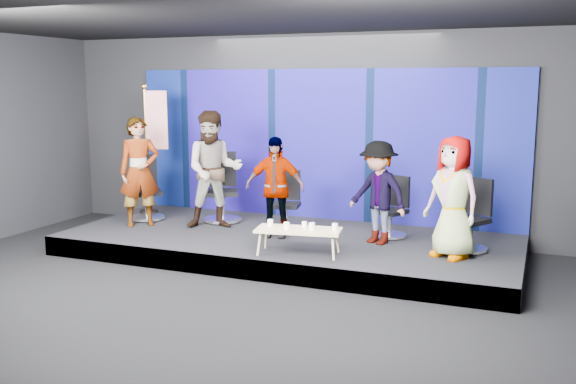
# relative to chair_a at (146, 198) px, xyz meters

# --- Properties ---
(ground) EXTENTS (10.00, 10.00, 0.00)m
(ground) POSITION_rel_chair_a_xyz_m (2.77, -2.70, -0.67)
(ground) COLOR black
(ground) RESTS_ON ground
(room_walls) EXTENTS (10.02, 8.02, 3.51)m
(room_walls) POSITION_rel_chair_a_xyz_m (2.77, -2.70, 1.76)
(room_walls) COLOR black
(room_walls) RESTS_ON ground
(riser) EXTENTS (7.00, 3.00, 0.30)m
(riser) POSITION_rel_chair_a_xyz_m (2.77, -0.20, -0.52)
(riser) COLOR black
(riser) RESTS_ON ground
(backdrop) EXTENTS (7.00, 0.08, 2.60)m
(backdrop) POSITION_rel_chair_a_xyz_m (2.77, 1.25, 0.93)
(backdrop) COLOR #071C55
(backdrop) RESTS_ON riser
(chair_a) EXTENTS (0.89, 0.89, 1.12)m
(chair_a) POSITION_rel_chair_a_xyz_m (0.00, 0.00, 0.00)
(chair_a) COLOR silver
(chair_a) RESTS_ON riser
(panelist_a) EXTENTS (0.78, 0.77, 1.81)m
(panelist_a) POSITION_rel_chair_a_xyz_m (0.21, -0.46, 0.54)
(panelist_a) COLOR black
(panelist_a) RESTS_ON riser
(chair_b) EXTENTS (0.90, 0.90, 1.19)m
(chair_b) POSITION_rel_chair_a_xyz_m (1.32, 0.35, 0.02)
(chair_b) COLOR silver
(chair_b) RESTS_ON riser
(panelist_b) EXTENTS (1.16, 1.07, 1.92)m
(panelist_b) POSITION_rel_chair_a_xyz_m (1.43, -0.14, 0.59)
(panelist_b) COLOR black
(panelist_b) RESTS_ON riser
(chair_c) EXTENTS (0.64, 0.64, 0.96)m
(chair_c) POSITION_rel_chair_a_xyz_m (2.59, 0.15, -0.05)
(chair_c) COLOR silver
(chair_c) RESTS_ON riser
(panelist_c) EXTENTS (0.97, 0.55, 1.56)m
(panelist_c) POSITION_rel_chair_a_xyz_m (2.60, -0.35, 0.41)
(panelist_c) COLOR black
(panelist_c) RESTS_ON riser
(chair_d) EXTENTS (0.70, 0.70, 0.94)m
(chair_d) POSITION_rel_chair_a_xyz_m (4.29, 0.31, -0.06)
(chair_d) COLOR silver
(chair_d) RESTS_ON riser
(panelist_d) EXTENTS (1.13, 0.92, 1.53)m
(panelist_d) POSITION_rel_chair_a_xyz_m (4.18, -0.18, 0.40)
(panelist_d) COLOR black
(panelist_d) RESTS_ON riser
(chair_e) EXTENTS (0.79, 0.79, 1.03)m
(chair_e) POSITION_rel_chair_a_xyz_m (5.51, -0.09, -0.03)
(chair_e) COLOR silver
(chair_e) RESTS_ON riser
(panelist_e) EXTENTS (0.97, 0.87, 1.67)m
(panelist_e) POSITION_rel_chair_a_xyz_m (5.32, -0.56, 0.47)
(panelist_e) COLOR black
(panelist_e) RESTS_ON riser
(coffee_table) EXTENTS (1.24, 0.68, 0.36)m
(coffee_table) POSITION_rel_chair_a_xyz_m (3.32, -1.20, -0.03)
(coffee_table) COLOR tan
(coffee_table) RESTS_ON riser
(mug_a) EXTENTS (0.08, 0.08, 0.10)m
(mug_a) POSITION_rel_chair_a_xyz_m (2.89, -1.20, 0.04)
(mug_a) COLOR white
(mug_a) RESTS_ON coffee_table
(mug_b) EXTENTS (0.08, 0.08, 0.10)m
(mug_b) POSITION_rel_chair_a_xyz_m (3.18, -1.28, 0.04)
(mug_b) COLOR white
(mug_b) RESTS_ON coffee_table
(mug_c) EXTENTS (0.07, 0.07, 0.08)m
(mug_c) POSITION_rel_chair_a_xyz_m (3.37, -1.09, 0.04)
(mug_c) COLOR white
(mug_c) RESTS_ON coffee_table
(mug_d) EXTENTS (0.09, 0.09, 0.10)m
(mug_d) POSITION_rel_chair_a_xyz_m (3.51, -1.20, 0.04)
(mug_d) COLOR white
(mug_d) RESTS_ON coffee_table
(mug_e) EXTENTS (0.08, 0.08, 0.10)m
(mug_e) POSITION_rel_chair_a_xyz_m (3.82, -1.10, 0.04)
(mug_e) COLOR white
(mug_e) RESTS_ON coffee_table
(flag_stand) EXTENTS (0.52, 0.35, 2.36)m
(flag_stand) POSITION_rel_chair_a_xyz_m (-0.04, 0.34, 0.88)
(flag_stand) COLOR black
(flag_stand) RESTS_ON riser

